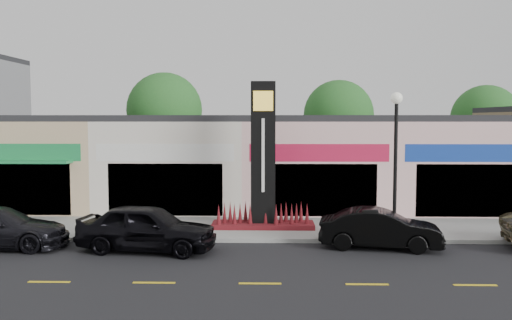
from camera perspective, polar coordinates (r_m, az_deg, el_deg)
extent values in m
plane|color=black|center=(18.79, -8.74, -9.96)|extent=(120.00, 120.00, 0.00)
cube|color=gray|center=(22.96, -6.81, -7.12)|extent=(52.00, 4.30, 0.15)
cube|color=gray|center=(20.78, -7.71, -8.34)|extent=(52.00, 0.20, 0.15)
cube|color=tan|center=(31.77, -20.30, -0.21)|extent=(7.00, 10.00, 4.50)
cube|color=#262628|center=(31.68, -20.42, 4.12)|extent=(7.00, 10.00, 0.30)
cube|color=black|center=(27.33, -24.09, -2.81)|extent=(5.25, 0.10, 2.40)
cube|color=#1D8345|center=(27.19, -24.20, 0.75)|extent=(6.30, 0.12, 0.80)
cube|color=#1D8345|center=(26.81, -24.59, -0.17)|extent=(5.60, 0.90, 0.12)
cube|color=beige|center=(29.89, -7.74, -0.25)|extent=(7.00, 10.00, 4.50)
cube|color=#262628|center=(29.80, -7.78, 4.35)|extent=(7.00, 10.00, 0.30)
cube|color=black|center=(25.13, -9.51, -3.09)|extent=(5.25, 0.10, 2.40)
cube|color=silver|center=(24.97, -9.56, 0.78)|extent=(6.30, 0.12, 0.80)
cube|color=#D6A5A3|center=(29.59, 5.77, -0.28)|extent=(7.00, 10.00, 4.50)
cube|color=#262628|center=(29.50, 5.80, 4.37)|extent=(7.00, 10.00, 0.30)
cube|color=black|center=(24.78, 6.62, -3.16)|extent=(5.25, 0.10, 2.40)
cube|color=#C41A41|center=(24.61, 6.65, 0.76)|extent=(6.30, 0.12, 0.80)
cube|color=#D6A5A3|center=(30.92, 18.81, -0.29)|extent=(7.00, 10.00, 4.50)
cube|color=#262628|center=(30.83, 18.92, 4.16)|extent=(7.00, 10.00, 0.30)
cube|color=black|center=(26.35, 21.98, -3.00)|extent=(5.25, 0.10, 2.40)
cube|color=#163AA0|center=(26.20, 22.09, 0.69)|extent=(6.30, 0.12, 0.80)
cylinder|color=#382619|center=(38.23, -9.52, -0.29)|extent=(0.36, 0.36, 3.15)
sphere|color=#174A1A|center=(38.12, -9.59, 5.20)|extent=(5.20, 5.20, 5.20)
cylinder|color=#382619|center=(37.84, 8.62, -0.46)|extent=(0.36, 0.36, 2.97)
sphere|color=#174A1A|center=(37.71, 8.68, 4.71)|extent=(4.80, 4.80, 4.80)
cylinder|color=#382619|center=(40.34, 22.86, -0.58)|extent=(0.36, 0.36, 2.80)
sphere|color=#174A1A|center=(40.21, 22.99, 4.02)|extent=(4.60, 4.60, 4.60)
cylinder|color=black|center=(21.40, 14.32, -7.46)|extent=(0.32, 0.32, 0.30)
cylinder|color=black|center=(21.04, 14.45, -0.77)|extent=(0.14, 0.14, 5.00)
sphere|color=silver|center=(20.97, 14.59, 6.32)|extent=(0.44, 0.44, 0.44)
cube|color=#5C0F20|center=(22.54, 0.75, -6.85)|extent=(4.20, 1.30, 0.20)
cube|color=black|center=(22.16, 0.76, 0.53)|extent=(1.00, 0.40, 6.00)
cube|color=yellow|center=(21.91, 0.76, 6.24)|extent=(0.80, 0.05, 0.80)
cube|color=silver|center=(21.94, 0.75, 0.49)|extent=(0.12, 0.04, 3.00)
imported|color=black|center=(19.45, -11.39, -7.01)|extent=(2.63, 5.08, 1.65)
imported|color=black|center=(19.99, 12.94, -7.07)|extent=(2.17, 4.48, 1.42)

